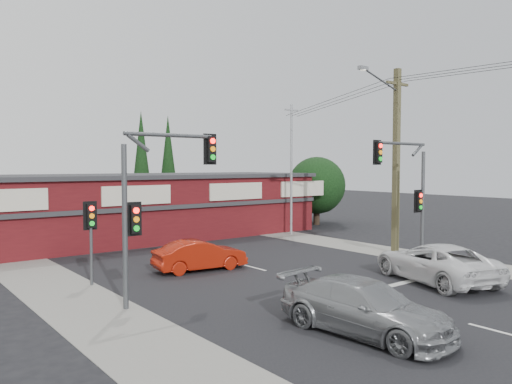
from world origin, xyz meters
TOP-DOWN VIEW (x-y plane):
  - ground at (0.00, 0.00)m, footprint 120.00×120.00m
  - road_strip at (0.00, 5.00)m, footprint 14.00×70.00m
  - verge_left at (-8.50, 5.00)m, footprint 3.00×70.00m
  - verge_right at (8.50, 5.00)m, footprint 3.00×70.00m
  - stop_line at (3.50, -1.50)m, footprint 6.50×0.35m
  - white_suv at (4.20, -2.11)m, footprint 4.25×6.23m
  - silver_suv at (-3.14, -4.50)m, footprint 2.69×5.45m
  - red_sedan at (-2.27, 5.77)m, footprint 4.39×2.03m
  - lane_dashes at (0.00, 2.71)m, footprint 0.12×43.01m
  - shop_building at (-0.99, 16.99)m, footprint 27.30×8.40m
  - tree_cluster at (14.69, 15.44)m, footprint 5.90×5.10m
  - conifer_near at (3.50, 24.00)m, footprint 1.80×1.80m
  - conifer_far at (7.00, 26.00)m, footprint 1.80×1.80m
  - traffic_mast_left at (-6.43, 2.00)m, footprint 3.77×0.27m
  - traffic_mast_right at (6.86, 1.00)m, footprint 3.96×0.27m
  - pedestal_signal at (-7.20, 6.01)m, footprint 0.55×0.27m
  - utility_pole at (8.36, 2.99)m, footprint 4.38×0.59m
  - steel_pole at (9.00, 12.00)m, footprint 1.20×0.16m
  - power_lines at (8.47, -2.47)m, footprint 2.01×29.00m

SIDE VIEW (x-z plane):
  - ground at x=0.00m, z-range 0.00..0.00m
  - road_strip at x=0.00m, z-range 0.00..0.01m
  - verge_left at x=-8.50m, z-range 0.00..0.02m
  - verge_right at x=8.50m, z-range 0.00..0.02m
  - lane_dashes at x=0.00m, z-range 0.01..0.02m
  - stop_line at x=3.50m, z-range 0.01..0.02m
  - red_sedan at x=-2.27m, z-range 0.00..1.39m
  - silver_suv at x=-3.14m, z-range 0.00..1.52m
  - white_suv at x=4.20m, z-range 0.00..1.58m
  - shop_building at x=-0.99m, z-range 0.02..4.25m
  - pedestal_signal at x=-7.20m, z-range 0.72..4.09m
  - tree_cluster at x=14.69m, z-range 0.15..5.65m
  - traffic_mast_left at x=-6.43m, z-range 0.94..6.92m
  - traffic_mast_right at x=6.86m, z-range 0.96..6.93m
  - steel_pole at x=9.00m, z-range 0.20..9.20m
  - utility_pole at x=8.36m, z-range 0.40..10.40m
  - conifer_near at x=3.50m, z-range 0.85..10.10m
  - conifer_far at x=7.00m, z-range 0.85..10.10m
  - power_lines at x=8.47m, z-range 8.43..9.65m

